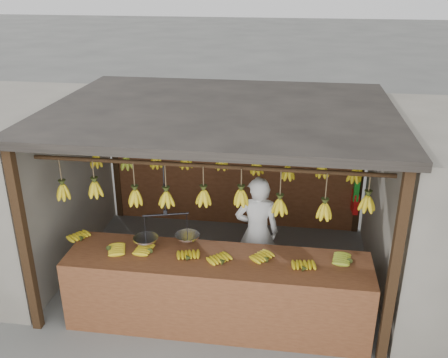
# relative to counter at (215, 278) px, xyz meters

# --- Properties ---
(ground) EXTENTS (80.00, 80.00, 0.00)m
(ground) POSITION_rel_counter_xyz_m (-0.12, 1.23, -0.71)
(ground) COLOR #5B5B57
(stall) EXTENTS (4.30, 3.30, 2.40)m
(stall) POSITION_rel_counter_xyz_m (-0.12, 1.56, 1.26)
(stall) COLOR black
(stall) RESTS_ON ground
(counter) EXTENTS (3.63, 0.81, 0.96)m
(counter) POSITION_rel_counter_xyz_m (0.00, 0.00, 0.00)
(counter) COLOR brown
(counter) RESTS_ON ground
(hanging_bananas) EXTENTS (3.61, 2.24, 0.39)m
(hanging_bananas) POSITION_rel_counter_xyz_m (-0.12, 1.22, 0.90)
(hanging_bananas) COLOR gold
(hanging_bananas) RESTS_ON ground
(balance_scale) EXTENTS (0.75, 0.42, 0.94)m
(balance_scale) POSITION_rel_counter_xyz_m (-0.61, 0.23, 0.41)
(balance_scale) COLOR black
(balance_scale) RESTS_ON ground
(vendor) EXTENTS (0.61, 0.43, 1.58)m
(vendor) POSITION_rel_counter_xyz_m (0.40, 1.00, 0.08)
(vendor) COLOR white
(vendor) RESTS_ON ground
(bag_bundles) EXTENTS (0.08, 0.26, 1.15)m
(bag_bundles) POSITION_rel_counter_xyz_m (1.82, 2.58, 0.28)
(bag_bundles) COLOR #1426BF
(bag_bundles) RESTS_ON ground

